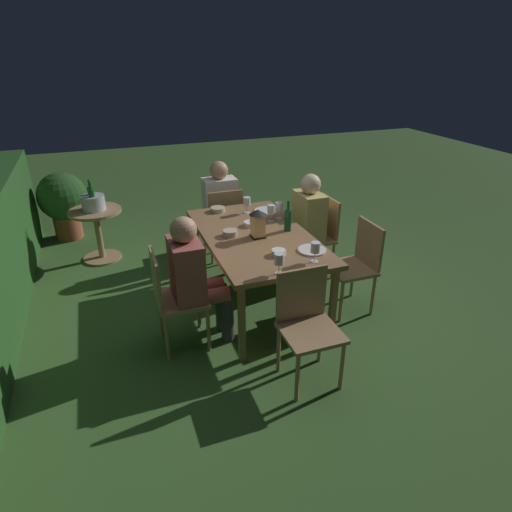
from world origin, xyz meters
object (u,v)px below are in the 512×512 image
object	(u,v)px
dining_table	(256,240)
person_in_mustard	(303,222)
person_in_cream	(219,203)
chair_side_left_a	(357,263)
plate_a	(312,250)
bowl_dip	(230,233)
chair_head_near	(307,322)
wine_glass_b	(247,202)
bowl_olives	(250,224)
bowl_bread	(218,209)
potted_plant_corner	(63,201)
wine_glass_a	(271,210)
chair_side_right_a	(172,295)
wine_glass_e	(279,207)
chair_head_far	(224,220)
wine_glass_d	(315,248)
wine_glass_c	(279,260)
potted_plant_by_hedge	(65,210)
plate_b	(267,211)
ice_bucket	(93,201)
chair_side_left_b	(319,233)
lantern_centerpiece	(258,222)
bowl_salad	(279,252)
green_bottle_on_table	(288,220)
person_in_rust	(195,275)
side_table	(97,226)

from	to	relation	value
dining_table	person_in_mustard	distance (m)	0.77
person_in_cream	chair_side_left_a	distance (m)	1.89
plate_a	bowl_dip	size ratio (longest dim) A/B	1.81
person_in_mustard	chair_side_left_a	xyz separation A→B (m)	(-0.76, -0.20, -0.15)
chair_head_near	chair_side_left_a	bearing A→B (deg)	-50.44
chair_side_left_a	wine_glass_b	world-z (taller)	wine_glass_b
person_in_cream	bowl_olives	world-z (taller)	person_in_cream
bowl_bread	potted_plant_corner	world-z (taller)	potted_plant_corner
person_in_cream	wine_glass_a	size ratio (longest dim) A/B	6.80
person_in_mustard	bowl_dip	world-z (taller)	person_in_mustard
chair_side_right_a	wine_glass_e	distance (m)	1.45
dining_table	wine_glass_e	world-z (taller)	wine_glass_e
dining_table	chair_head_far	distance (m)	1.12
wine_glass_d	person_in_mustard	bearing A→B (deg)	-21.39
wine_glass_c	potted_plant_by_hedge	bearing A→B (deg)	27.82
wine_glass_c	bowl_bread	world-z (taller)	wine_glass_c
plate_b	ice_bucket	world-z (taller)	ice_bucket
plate_a	ice_bucket	bearing A→B (deg)	39.31
person_in_mustard	plate_a	size ratio (longest dim) A/B	4.75
person_in_mustard	chair_side_left_a	distance (m)	0.80
chair_side_left_b	bowl_dip	bearing A→B (deg)	106.86
wine_glass_e	plate_b	bearing A→B (deg)	10.96
chair_head_far	person_in_mustard	distance (m)	0.99
wine_glass_e	bowl_dip	bearing A→B (deg)	113.60
chair_side_left_b	bowl_bread	size ratio (longest dim) A/B	5.74
chair_head_near	plate_a	distance (m)	0.73
ice_bucket	chair_head_near	bearing A→B (deg)	-152.59
wine_glass_e	lantern_centerpiece	bearing A→B (deg)	135.68
chair_side_right_a	wine_glass_b	size ratio (longest dim) A/B	5.15
wine_glass_a	bowl_dip	size ratio (longest dim) A/B	1.26
chair_side_left_b	ice_bucket	bearing A→B (deg)	61.82
bowl_olives	potted_plant_by_hedge	xyz separation A→B (m)	(2.17, 1.80, -0.38)
bowl_salad	chair_head_near	bearing A→B (deg)	177.72
chair_side_right_a	plate_b	bearing A→B (deg)	-52.12
wine_glass_c	green_bottle_on_table	bearing A→B (deg)	-28.19
wine_glass_a	potted_plant_corner	xyz separation A→B (m)	(2.16, 2.03, -0.35)
green_bottle_on_table	bowl_olives	bearing A→B (deg)	51.35
person_in_cream	wine_glass_e	distance (m)	1.07
chair_side_left_a	wine_glass_a	bearing A→B (deg)	43.93
person_in_mustard	person_in_rust	bearing A→B (deg)	119.69
lantern_centerpiece	plate_a	bearing A→B (deg)	-143.08
wine_glass_b	dining_table	bearing A→B (deg)	169.29
wine_glass_a	side_table	world-z (taller)	wine_glass_a
wine_glass_d	wine_glass_e	world-z (taller)	same
bowl_salad	bowl_dip	xyz separation A→B (m)	(0.53, 0.26, 0.00)
bowl_bread	bowl_dip	xyz separation A→B (m)	(-0.67, 0.07, 0.00)
green_bottle_on_table	bowl_bread	bearing A→B (deg)	33.19
chair_head_far	green_bottle_on_table	distance (m)	1.21
person_in_cream	ice_bucket	size ratio (longest dim) A/B	3.35
wine_glass_b	bowl_olives	xyz separation A→B (m)	(-0.35, 0.09, -0.10)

